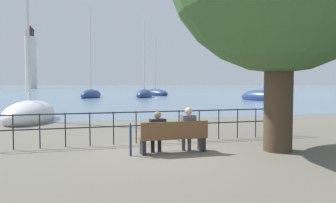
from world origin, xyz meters
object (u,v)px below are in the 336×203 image
object	(u,v)px
park_bench	(174,137)
sailboat_2	(91,95)
seated_person_right	(188,127)
sailboat_1	(30,114)
seated_person_left	(157,130)
harbor_lighthouse	(31,59)
closed_umbrella	(131,137)
sailboat_4	(156,93)
sailboat_0	(263,97)
sailboat_3	(144,95)

from	to	relation	value
park_bench	sailboat_2	bearing A→B (deg)	90.33
seated_person_right	sailboat_1	distance (m)	10.96
seated_person_left	harbor_lighthouse	size ratio (longest dim) A/B	0.05
park_bench	closed_umbrella	size ratio (longest dim) A/B	2.14
seated_person_right	closed_umbrella	world-z (taller)	seated_person_right
harbor_lighthouse	closed_umbrella	bearing A→B (deg)	-82.61
sailboat_2	sailboat_4	bearing A→B (deg)	54.81
sailboat_1	seated_person_left	bearing A→B (deg)	-56.38
sailboat_0	sailboat_3	xyz separation A→B (m)	(-11.41, 12.34, -0.00)
park_bench	sailboat_4	distance (m)	45.46
sailboat_2	sailboat_1	bearing A→B (deg)	-75.24
sailboat_4	harbor_lighthouse	xyz separation A→B (m)	(-28.95, 87.52, 11.30)
closed_umbrella	sailboat_2	bearing A→B (deg)	88.48
sailboat_4	harbor_lighthouse	distance (m)	92.87
sailboat_0	sailboat_4	size ratio (longest dim) A/B	1.00
park_bench	sailboat_4	xyz separation A→B (m)	(10.63, 44.20, -0.09)
seated_person_right	sailboat_4	xyz separation A→B (m)	(10.18, 44.13, -0.35)
seated_person_right	sailboat_3	world-z (taller)	sailboat_3
sailboat_4	harbor_lighthouse	world-z (taller)	harbor_lighthouse
sailboat_1	sailboat_2	distance (m)	28.48
park_bench	sailboat_2	size ratio (longest dim) A/B	0.15
sailboat_1	harbor_lighthouse	world-z (taller)	harbor_lighthouse
sailboat_2	closed_umbrella	bearing A→B (deg)	-67.41
seated_person_right	closed_umbrella	distance (m)	1.69
seated_person_left	sailboat_2	bearing A→B (deg)	89.64
sailboat_0	sailboat_1	size ratio (longest dim) A/B	1.05
closed_umbrella	sailboat_4	distance (m)	45.79
closed_umbrella	harbor_lighthouse	xyz separation A→B (m)	(-17.09, 131.75, 11.14)
park_bench	sailboat_3	size ratio (longest dim) A/B	0.17
sailboat_0	sailboat_1	xyz separation A→B (m)	(-23.40, -14.95, -0.04)
park_bench	sailboat_1	world-z (taller)	sailboat_1
seated_person_left	closed_umbrella	world-z (taller)	seated_person_left
harbor_lighthouse	sailboat_3	bearing A→B (deg)	-74.97
closed_umbrella	sailboat_3	distance (m)	37.91
park_bench	harbor_lighthouse	xyz separation A→B (m)	(-18.31, 131.72, 11.21)
closed_umbrella	sailboat_1	size ratio (longest dim) A/B	0.09
sailboat_3	sailboat_4	distance (m)	8.05
sailboat_1	sailboat_4	world-z (taller)	sailboat_4
sailboat_0	seated_person_left	bearing A→B (deg)	-145.73
closed_umbrella	sailboat_4	size ratio (longest dim) A/B	0.09
seated_person_left	seated_person_right	xyz separation A→B (m)	(0.91, -0.00, 0.04)
sailboat_4	harbor_lighthouse	bearing A→B (deg)	89.38
seated_person_left	sailboat_3	xyz separation A→B (m)	(7.59, 36.87, -0.26)
seated_person_right	sailboat_1	world-z (taller)	sailboat_1
seated_person_left	harbor_lighthouse	distance (m)	133.30
seated_person_right	sailboat_0	xyz separation A→B (m)	(18.10, 24.53, -0.30)
seated_person_left	sailboat_0	bearing A→B (deg)	52.23
closed_umbrella	harbor_lighthouse	bearing A→B (deg)	97.39
park_bench	sailboat_2	xyz separation A→B (m)	(-0.22, 37.76, -0.02)
sailboat_2	sailboat_3	xyz separation A→B (m)	(7.36, -0.81, -0.03)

